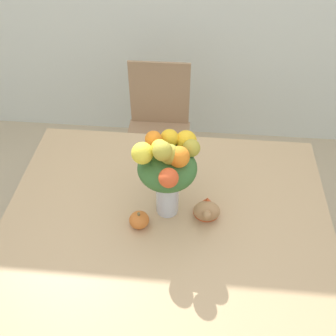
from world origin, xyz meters
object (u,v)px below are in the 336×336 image
Objects in this scene: flower_vase at (168,168)px; turkey_figurine at (207,208)px; dining_chair_near_window at (158,131)px; pumpkin at (139,220)px.

turkey_figurine is (0.17, -0.02, -0.21)m from flower_vase.
turkey_figurine is at bearing -4.99° from flower_vase.
dining_chair_near_window is (-0.15, 0.91, -0.54)m from flower_vase.
pumpkin is (-0.12, -0.10, -0.23)m from flower_vase.
dining_chair_near_window is at bearing 109.18° from turkey_figurine.
flower_vase reaches higher than pumpkin.
pumpkin is 0.10× the size of dining_chair_near_window.
turkey_figurine is 1.04m from dining_chair_near_window.
flower_vase is 0.48× the size of dining_chair_near_window.
flower_vase is 0.28m from turkey_figurine.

